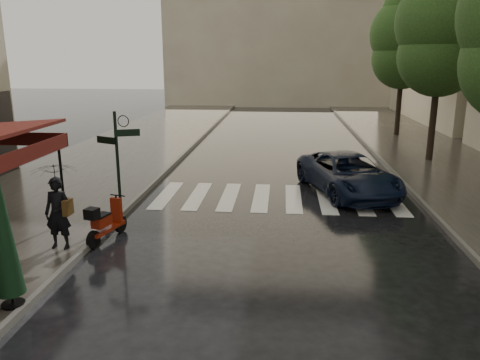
% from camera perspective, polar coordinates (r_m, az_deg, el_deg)
% --- Properties ---
extents(ground, '(120.00, 120.00, 0.00)m').
position_cam_1_polar(ground, '(10.18, -13.26, -11.47)').
color(ground, black).
rests_on(ground, ground).
extents(sidewalk_near, '(6.00, 60.00, 0.12)m').
position_cam_1_polar(sidewalk_near, '(22.41, -14.72, 2.94)').
color(sidewalk_near, '#38332D').
rests_on(sidewalk_near, ground).
extents(sidewalk_far, '(5.50, 60.00, 0.12)m').
position_cam_1_polar(sidewalk_far, '(22.28, 23.85, 2.10)').
color(sidewalk_far, '#38332D').
rests_on(sidewalk_far, ground).
extents(curb_near, '(0.12, 60.00, 0.16)m').
position_cam_1_polar(curb_near, '(21.57, -7.07, 2.91)').
color(curb_near, '#595651').
rests_on(curb_near, ground).
extents(curb_far, '(0.12, 60.00, 0.16)m').
position_cam_1_polar(curb_far, '(21.54, 16.78, 2.38)').
color(curb_far, '#595651').
rests_on(curb_far, ground).
extents(crosswalk, '(7.85, 3.20, 0.01)m').
position_cam_1_polar(crosswalk, '(15.29, 4.57, -2.17)').
color(crosswalk, silver).
rests_on(crosswalk, ground).
extents(signpost, '(1.17, 0.29, 3.10)m').
position_cam_1_polar(signpost, '(12.66, -14.67, 2.40)').
color(signpost, black).
rests_on(signpost, ground).
extents(tree_mid, '(3.80, 3.80, 8.34)m').
position_cam_1_polar(tree_mid, '(21.65, 23.45, 16.61)').
color(tree_mid, black).
rests_on(tree_mid, sidewalk_far).
extents(tree_far, '(3.80, 3.80, 8.16)m').
position_cam_1_polar(tree_far, '(28.44, 19.40, 15.93)').
color(tree_far, black).
rests_on(tree_far, sidewalk_far).
extents(pedestrian_with_umbrella, '(1.02, 1.04, 2.47)m').
position_cam_1_polar(pedestrian_with_umbrella, '(11.31, -21.66, 0.03)').
color(pedestrian_with_umbrella, black).
rests_on(pedestrian_with_umbrella, sidewalk_near).
extents(scooter, '(0.65, 1.54, 1.03)m').
position_cam_1_polar(scooter, '(12.06, -16.08, -4.99)').
color(scooter, black).
rests_on(scooter, ground).
extents(parked_car, '(3.52, 5.21, 1.33)m').
position_cam_1_polar(parked_car, '(16.04, 13.01, 0.73)').
color(parked_car, black).
rests_on(parked_car, ground).
extents(parasol_front, '(0.49, 0.49, 2.75)m').
position_cam_1_polar(parasol_front, '(9.01, -26.94, -5.18)').
color(parasol_front, black).
rests_on(parasol_front, sidewalk_near).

